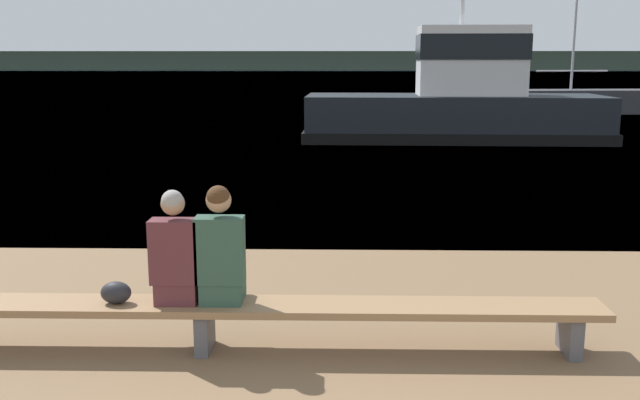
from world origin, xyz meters
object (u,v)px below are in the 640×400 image
moored_sailboat (578,101)px  shopping_bag (116,293)px  person_right (221,252)px  tugboat_red (458,105)px  person_left (176,255)px  bench_main (204,311)px

moored_sailboat → shopping_bag: bearing=149.6°
person_right → tugboat_red: 17.87m
person_left → tugboat_red: 17.99m
bench_main → shopping_bag: 0.80m
tugboat_red → shopping_bag: bearing=162.9°
shopping_bag → moored_sailboat: moored_sailboat is taller
tugboat_red → bench_main: bearing=165.2°
person_left → person_right: 0.40m
shopping_bag → tugboat_red: size_ratio=0.03×
person_left → shopping_bag: person_left is taller
person_left → moored_sailboat: size_ratio=0.10×
person_left → shopping_bag: bearing=-175.8°
bench_main → moored_sailboat: size_ratio=0.72×
person_right → tugboat_red: bearing=73.9°
tugboat_red → moored_sailboat: bearing=-31.5°
bench_main → person_right: bearing=3.3°
person_right → tugboat_red: tugboat_red is taller
shopping_bag → person_left: bearing=4.2°
tugboat_red → moored_sailboat: size_ratio=0.98×
person_left → shopping_bag: size_ratio=3.80×
shopping_bag → tugboat_red: tugboat_red is taller
bench_main → tugboat_red: tugboat_red is taller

